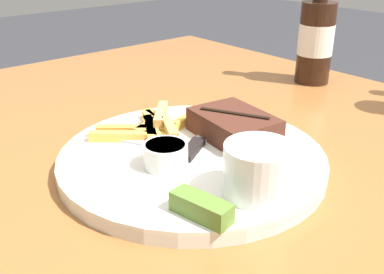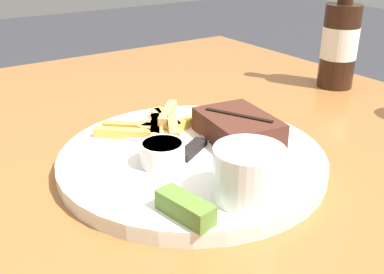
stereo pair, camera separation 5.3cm
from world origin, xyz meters
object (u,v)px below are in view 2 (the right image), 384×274
(coleslaw_cup, at_px, (249,170))
(knife_utensil, at_px, (207,137))
(dinner_plate, at_px, (192,159))
(beer_bottle, at_px, (340,41))
(dipping_sauce_cup, at_px, (162,153))
(pickle_spear, at_px, (185,207))
(steak_portion, at_px, (236,126))
(fork_utensil, at_px, (133,138))

(coleslaw_cup, distance_m, knife_utensil, 0.15)
(dinner_plate, relative_size, beer_bottle, 1.35)
(dipping_sauce_cup, distance_m, pickle_spear, 0.11)
(beer_bottle, bearing_deg, knife_utensil, -75.97)
(beer_bottle, bearing_deg, steak_portion, -71.90)
(dinner_plate, bearing_deg, steak_portion, 93.57)
(dinner_plate, xyz_separation_m, steak_portion, (-0.00, 0.07, 0.02))
(pickle_spear, distance_m, beer_bottle, 0.52)
(coleslaw_cup, bearing_deg, knife_utensil, 160.18)
(pickle_spear, height_order, knife_utensil, pickle_spear)
(dinner_plate, height_order, beer_bottle, beer_bottle)
(steak_portion, height_order, beer_bottle, beer_bottle)
(coleslaw_cup, relative_size, beer_bottle, 0.30)
(dinner_plate, distance_m, dipping_sauce_cup, 0.05)
(coleslaw_cup, bearing_deg, pickle_spear, -94.96)
(dinner_plate, height_order, pickle_spear, pickle_spear)
(steak_portion, distance_m, pickle_spear, 0.19)
(coleslaw_cup, bearing_deg, dinner_plate, 174.57)
(knife_utensil, xyz_separation_m, beer_bottle, (-0.09, 0.35, 0.06))
(dinner_plate, height_order, dipping_sauce_cup, dipping_sauce_cup)
(dinner_plate, height_order, steak_portion, steak_portion)
(pickle_spear, distance_m, fork_utensil, 0.19)
(coleslaw_cup, bearing_deg, beer_bottle, 119.00)
(dinner_plate, xyz_separation_m, pickle_spear, (0.11, -0.08, 0.02))
(dinner_plate, bearing_deg, fork_utensil, -150.65)
(dinner_plate, xyz_separation_m, dipping_sauce_cup, (0.01, -0.05, 0.02))
(fork_utensil, bearing_deg, steak_portion, 28.81)
(steak_portion, relative_size, beer_bottle, 0.49)
(steak_portion, distance_m, knife_utensil, 0.04)
(dinner_plate, xyz_separation_m, coleslaw_cup, (0.11, -0.01, 0.04))
(pickle_spear, bearing_deg, coleslaw_cup, 85.04)
(coleslaw_cup, xyz_separation_m, dipping_sauce_cup, (-0.11, -0.03, -0.01))
(dipping_sauce_cup, relative_size, pickle_spear, 0.79)
(beer_bottle, bearing_deg, fork_utensil, -85.32)
(dipping_sauce_cup, relative_size, fork_utensil, 0.41)
(knife_utensil, bearing_deg, steak_portion, -56.48)
(fork_utensil, height_order, knife_utensil, knife_utensil)
(fork_utensil, xyz_separation_m, beer_bottle, (-0.04, 0.43, 0.06))
(steak_portion, distance_m, dipping_sauce_cup, 0.12)
(dipping_sauce_cup, distance_m, knife_utensil, 0.09)
(pickle_spear, xyz_separation_m, fork_utensil, (-0.18, 0.04, -0.01))
(coleslaw_cup, relative_size, knife_utensil, 0.47)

